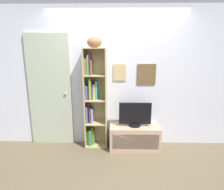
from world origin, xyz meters
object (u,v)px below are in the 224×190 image
object	(u,v)px
football	(94,42)
television	(135,115)
bookshelf	(93,100)
door	(50,91)
tv_stand	(134,137)

from	to	relation	value
football	television	xyz separation A→B (m)	(0.72, -0.08, -1.28)
bookshelf	door	size ratio (longest dim) A/B	0.88
tv_stand	television	xyz separation A→B (m)	(0.00, 0.00, 0.43)
football	television	distance (m)	1.47
football	door	bearing A→B (deg)	172.89
football	television	size ratio (longest dim) A/B	0.44
tv_stand	television	world-z (taller)	television
bookshelf	tv_stand	distance (m)	1.03
football	television	world-z (taller)	football
television	door	world-z (taller)	door
bookshelf	tv_stand	world-z (taller)	bookshelf
door	tv_stand	bearing A→B (deg)	-6.70
television	bookshelf	bearing A→B (deg)	172.16
television	football	bearing A→B (deg)	173.89
tv_stand	door	world-z (taller)	door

